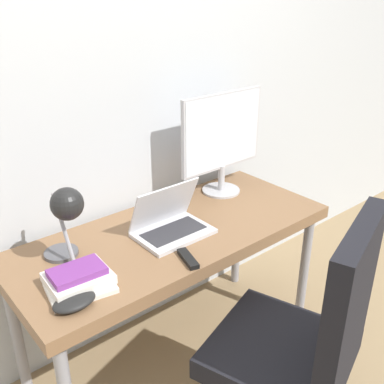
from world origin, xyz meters
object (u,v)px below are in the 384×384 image
Objects in this scene: office_chair at (307,338)px; book_stack at (79,279)px; monitor at (222,138)px; laptop at (170,223)px; game_controller at (74,301)px; desk_lamp at (66,212)px.

office_chair reaches higher than book_stack.
monitor is 1.11m from office_chair.
laptop reaches higher than game_controller.
monitor is at bearing 8.72° from desk_lamp.
office_chair is at bearing -114.65° from monitor.
game_controller is at bearing -160.28° from monitor.
laptop is 0.76m from office_chair.
office_chair is (0.07, -0.73, -0.20)m from laptop.
monitor is at bearing 19.72° from game_controller.
book_stack is at bearing -107.44° from desk_lamp.
game_controller is (-0.06, -0.09, -0.02)m from book_stack.
game_controller is at bearing -115.08° from desk_lamp.
monitor reaches higher than desk_lamp.
book_stack is (-0.51, -0.11, -0.01)m from laptop.
laptop is at bearing -159.09° from monitor.
laptop is 0.52m from book_stack.
laptop is 0.96× the size of desk_lamp.
office_chair reaches higher than laptop.
laptop is at bearing 18.70° from game_controller.
monitor is 1.08m from book_stack.
desk_lamp is at bearing 174.93° from laptop.
monitor reaches higher than laptop.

